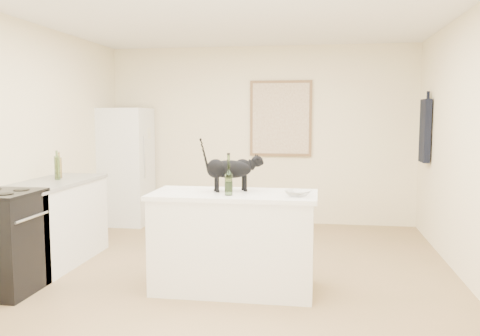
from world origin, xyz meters
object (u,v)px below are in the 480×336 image
Objects in this scene: glass_bowl at (298,193)px; wine_bottle at (229,177)px; black_cat at (230,172)px; stove at (2,243)px; fridge at (126,166)px.

wine_bottle is at bearing -177.12° from glass_bowl.
black_cat is 1.62× the size of wine_bottle.
stove is 4.18× the size of glass_bowl.
fridge reaches higher than wine_bottle.
wine_bottle is (2.03, -2.70, 0.21)m from fridge.
stove is 1.72× the size of black_cat.
glass_bowl is at bearing 2.88° from wine_bottle.
stove is at bearing -173.99° from glass_bowl.
wine_bottle reaches higher than glass_bowl.
glass_bowl is (0.60, 0.03, -0.14)m from wine_bottle.
stove is at bearing -90.00° from fridge.
fridge is 5.25× the size of wine_bottle.
black_cat is at bearing -51.05° from fridge.
glass_bowl is at bearing 6.01° from stove.
wine_bottle is at bearing -53.07° from fridge.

